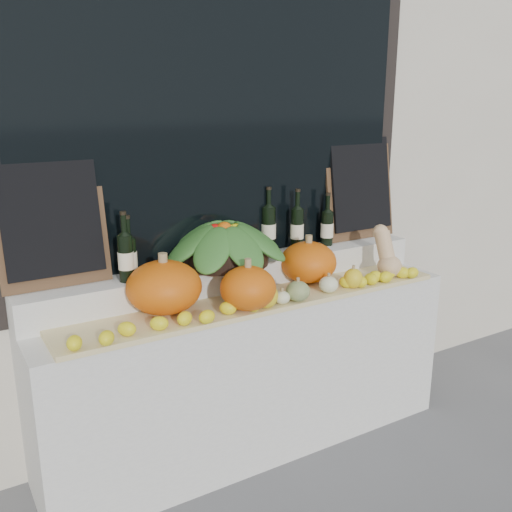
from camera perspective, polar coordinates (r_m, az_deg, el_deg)
storefront_facade at (r=3.50m, az=-7.19°, el=21.29°), size 7.00×0.94×4.50m
display_sill at (r=3.20m, az=-0.70°, el=-11.49°), size 2.30×0.55×0.88m
rear_tier at (r=3.12m, az=-2.12°, el=-1.86°), size 2.30×0.25×0.16m
straw_bedding at (r=2.91m, az=0.51°, el=-4.54°), size 2.10×0.32×0.02m
pumpkin_left at (r=2.73m, az=-9.17°, el=-3.09°), size 0.46×0.46×0.25m
pumpkin_right at (r=3.15m, az=5.25°, el=-0.61°), size 0.38×0.38×0.23m
pumpkin_center at (r=2.74m, az=-0.80°, el=-3.22°), size 0.29×0.29×0.21m
butternut_squash at (r=3.33m, az=12.92°, el=0.15°), size 0.14×0.20×0.29m
decorative_gourds at (r=2.87m, az=3.86°, el=-3.49°), size 0.76×0.15×0.15m
lemon_heap at (r=2.81m, az=1.68°, el=-4.36°), size 2.20×0.16×0.06m
produce_bowl at (r=3.02m, az=-3.16°, el=1.31°), size 0.71×0.71×0.24m
wine_bottle_far_left at (r=2.79m, az=-12.90°, el=-0.12°), size 0.08×0.08×0.34m
wine_bottle_near_left at (r=2.85m, az=-12.56°, el=-0.11°), size 0.08×0.08×0.31m
wine_bottle_tall at (r=3.25m, az=1.26°, el=2.76°), size 0.08×0.08×0.37m
wine_bottle_near_right at (r=3.28m, az=4.13°, el=2.76°), size 0.08×0.08×0.36m
wine_bottle_far_right at (r=3.42m, az=7.11°, el=2.83°), size 0.08×0.08×0.31m
chalkboard_left at (r=2.77m, az=-19.81°, el=3.54°), size 0.50×0.13×0.62m
chalkboard_right at (r=3.59m, az=10.37°, el=6.85°), size 0.50×0.13×0.62m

